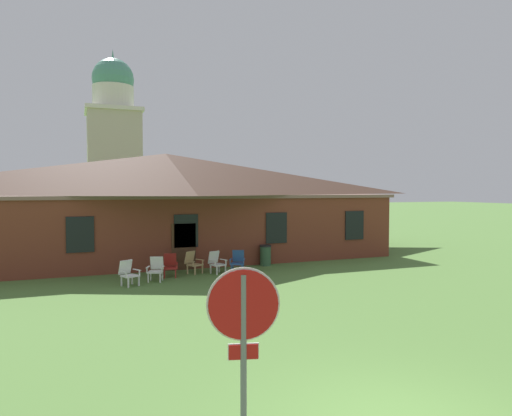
{
  "coord_description": "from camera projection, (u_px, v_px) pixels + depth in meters",
  "views": [
    {
      "loc": [
        -4.46,
        -5.44,
        3.63
      ],
      "look_at": [
        1.12,
        8.88,
        3.0
      ],
      "focal_mm": 31.78,
      "sensor_mm": 36.0,
      "label": 1
    }
  ],
  "objects": [
    {
      "name": "brick_building",
      "position": [
        166.0,
        203.0,
        25.07
      ],
      "size": [
        23.21,
        10.4,
        5.61
      ],
      "color": "brown",
      "rests_on": "ground"
    },
    {
      "name": "dome_tower",
      "position": [
        114.0,
        147.0,
        43.32
      ],
      "size": [
        5.18,
        5.18,
        16.98
      ],
      "color": "#BCB29E",
      "rests_on": "ground"
    },
    {
      "name": "stop_sign",
      "position": [
        243.0,
        341.0,
        4.9
      ],
      "size": [
        0.78,
        0.23,
        2.79
      ],
      "color": "slate",
      "rests_on": "ground"
    },
    {
      "name": "lawn_chair_by_porch",
      "position": [
        128.0,
        272.0,
        17.08
      ],
      "size": [
        0.82,
        0.85,
        0.96
      ],
      "color": "white",
      "rests_on": "ground"
    },
    {
      "name": "lawn_chair_near_door",
      "position": [
        156.0,
        268.0,
        17.94
      ],
      "size": [
        0.77,
        0.82,
        0.96
      ],
      "color": "silver",
      "rests_on": "ground"
    },
    {
      "name": "lawn_chair_left_end",
      "position": [
        170.0,
        265.0,
        18.82
      ],
      "size": [
        0.72,
        0.77,
        0.96
      ],
      "color": "maroon",
      "rests_on": "ground"
    },
    {
      "name": "lawn_chair_middle",
      "position": [
        193.0,
        262.0,
        19.55
      ],
      "size": [
        0.84,
        0.87,
        0.96
      ],
      "color": "tan",
      "rests_on": "ground"
    },
    {
      "name": "lawn_chair_right_end",
      "position": [
        216.0,
        262.0,
        19.59
      ],
      "size": [
        0.78,
        0.82,
        0.96
      ],
      "color": "silver",
      "rests_on": "ground"
    },
    {
      "name": "lawn_chair_far_side",
      "position": [
        238.0,
        261.0,
        19.88
      ],
      "size": [
        0.81,
        0.85,
        0.96
      ],
      "color": "#2D5693",
      "rests_on": "ground"
    },
    {
      "name": "trash_bin",
      "position": [
        265.0,
        255.0,
        21.61
      ],
      "size": [
        0.56,
        0.56,
        0.98
      ],
      "color": "#335638",
      "rests_on": "ground"
    }
  ]
}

